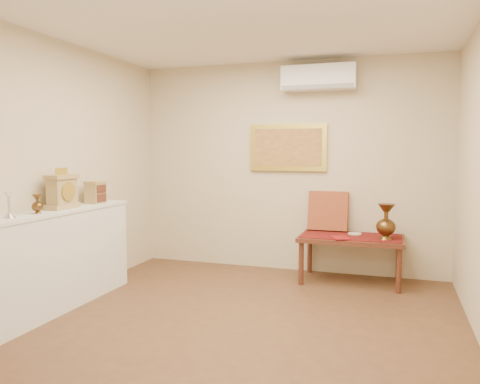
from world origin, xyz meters
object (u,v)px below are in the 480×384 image
at_px(mantel_clock, 62,191).
at_px(wooden_chest, 96,192).
at_px(display_ledge, 55,260).
at_px(low_table, 351,242).
at_px(brass_urn_tall, 386,218).

relative_size(mantel_clock, wooden_chest, 1.68).
bearing_deg(display_ledge, low_table, 35.10).
bearing_deg(brass_urn_tall, mantel_clock, -151.81).
distance_m(brass_urn_tall, wooden_chest, 3.26).
distance_m(brass_urn_tall, mantel_clock, 3.49).
xyz_separation_m(mantel_clock, low_table, (2.67, 1.75, -0.67)).
relative_size(brass_urn_tall, low_table, 0.41).
bearing_deg(brass_urn_tall, low_table, 164.71).
xyz_separation_m(mantel_clock, wooden_chest, (0.01, 0.53, -0.05)).
height_order(display_ledge, low_table, display_ledge).
height_order(display_ledge, wooden_chest, wooden_chest).
relative_size(brass_urn_tall, display_ledge, 0.24).
bearing_deg(wooden_chest, mantel_clock, -90.99).
distance_m(mantel_clock, low_table, 3.26).
bearing_deg(mantel_clock, display_ledge, -90.37).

